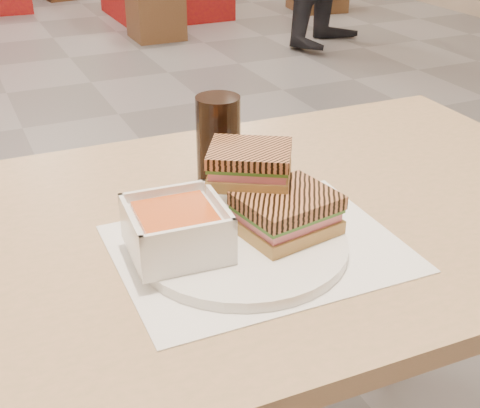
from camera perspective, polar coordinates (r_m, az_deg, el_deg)
name	(u,v)px	position (r m, az deg, el deg)	size (l,w,h in m)	color
main_table	(232,283)	(1.01, -0.67, -6.92)	(1.22, 0.73, 0.75)	tan
tray_liner	(258,248)	(0.87, 1.62, -3.88)	(0.38, 0.30, 0.00)	white
plate	(242,245)	(0.86, 0.22, -3.59)	(0.28, 0.28, 0.01)	white
soup_bowl	(177,231)	(0.83, -5.56, -2.35)	(0.13, 0.13, 0.06)	white
panini_lower	(287,213)	(0.87, 4.09, -0.77)	(0.14, 0.12, 0.05)	#AE8442
panini_upper	(250,164)	(0.89, 0.87, 3.48)	(0.14, 0.14, 0.05)	#AE8442
cola_glass	(218,143)	(1.01, -1.90, 5.39)	(0.07, 0.07, 0.15)	black
bg_chair_1l	(156,11)	(5.15, -7.39, 16.39)	(0.37, 0.37, 0.41)	brown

